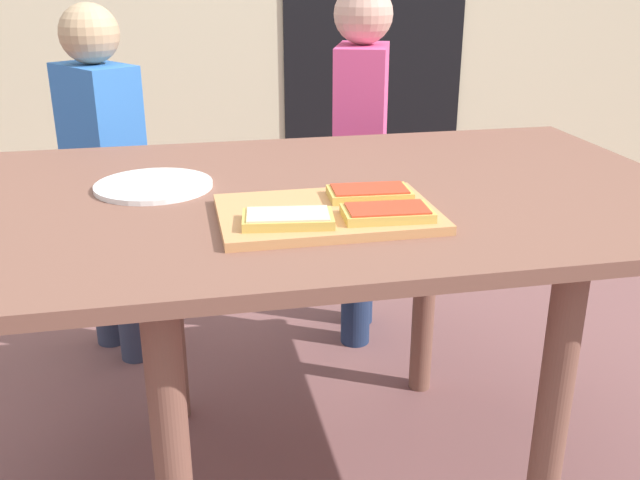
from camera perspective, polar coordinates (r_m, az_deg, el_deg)
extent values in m
plane|color=#7B5050|center=(1.73, 0.76, -18.73)|extent=(16.00, 16.00, 0.00)
cube|color=brown|center=(1.39, 0.89, 3.61)|extent=(1.42, 0.89, 0.03)
cylinder|color=brown|center=(1.23, -11.65, -18.05)|extent=(0.06, 0.06, 0.68)
cylinder|color=brown|center=(1.38, 18.05, -13.96)|extent=(0.06, 0.06, 0.68)
cylinder|color=brown|center=(1.80, -11.96, -4.67)|extent=(0.06, 0.06, 0.68)
cylinder|color=brown|center=(1.90, 8.46, -2.94)|extent=(0.06, 0.06, 0.68)
cube|color=tan|center=(1.22, 0.57, 2.13)|extent=(0.37, 0.25, 0.02)
cube|color=gold|center=(1.18, 5.41, 2.14)|extent=(0.15, 0.09, 0.02)
cube|color=red|center=(1.18, 5.43, 2.56)|extent=(0.14, 0.08, 0.00)
cube|color=gold|center=(1.28, 3.98, 3.75)|extent=(0.15, 0.09, 0.02)
cube|color=red|center=(1.28, 3.99, 4.14)|extent=(0.14, 0.08, 0.00)
cube|color=gold|center=(1.15, -2.59, 1.68)|extent=(0.16, 0.10, 0.02)
cube|color=beige|center=(1.14, -2.60, 2.10)|extent=(0.14, 0.09, 0.00)
cylinder|color=white|center=(1.43, -13.20, 4.28)|extent=(0.23, 0.23, 0.01)
cylinder|color=#333A53|center=(2.25, -17.00, -1.71)|extent=(0.09, 0.09, 0.54)
cylinder|color=#333A53|center=(2.13, -15.12, -2.75)|extent=(0.09, 0.09, 0.54)
cube|color=blue|center=(2.06, -17.29, 8.86)|extent=(0.25, 0.28, 0.32)
sphere|color=tan|center=(2.03, -18.05, 15.49)|extent=(0.16, 0.16, 0.16)
cylinder|color=navy|center=(2.29, 3.24, -0.91)|extent=(0.09, 0.09, 0.50)
cylinder|color=navy|center=(2.16, 2.93, -2.30)|extent=(0.09, 0.09, 0.50)
cube|color=#E54C8C|center=(2.09, 3.33, 9.88)|extent=(0.21, 0.27, 0.40)
sphere|color=#CF9F8D|center=(2.05, 3.50, 17.65)|extent=(0.16, 0.16, 0.16)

